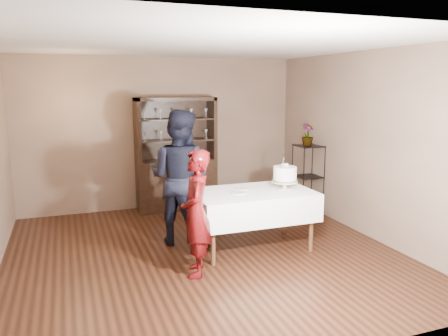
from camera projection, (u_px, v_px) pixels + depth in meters
The scene contains 13 objects.
floor at pixel (204, 253), 5.82m from camera, with size 5.00×5.00×0.00m, color black.
ceiling at pixel (202, 44), 5.31m from camera, with size 5.00×5.00×0.00m, color silver.
back_wall at pixel (161, 133), 7.87m from camera, with size 5.00×0.02×2.70m, color brown.
wall_right at pixel (365, 144), 6.41m from camera, with size 0.02×5.00×2.70m, color brown.
china_hutch at pixel (176, 172), 7.84m from camera, with size 1.40×0.48×2.00m.
plant_etagere at pixel (308, 176), 7.57m from camera, with size 0.42×0.42×1.20m.
cake_table at pixel (252, 205), 5.90m from camera, with size 1.61×0.99×0.80m.
woman at pixel (196, 213), 5.06m from camera, with size 0.54×0.36×1.49m, color #3C050C.
man at pixel (180, 178), 6.06m from camera, with size 0.92×0.71×1.89m, color black.
cake at pixel (285, 175), 5.96m from camera, with size 0.41×0.41×0.49m.
plate_near at pixel (238, 193), 5.75m from camera, with size 0.20×0.20×0.01m, color white.
plate_far at pixel (241, 189), 5.97m from camera, with size 0.19×0.19×0.01m, color white.
potted_plant at pixel (307, 135), 7.42m from camera, with size 0.20×0.20×0.36m, color #4A6630.
Camera 1 is at (-1.63, -5.26, 2.20)m, focal length 35.00 mm.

